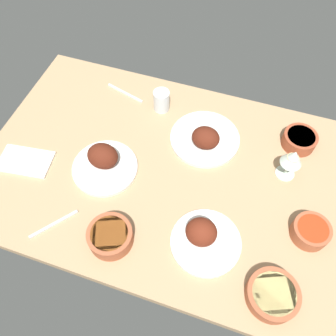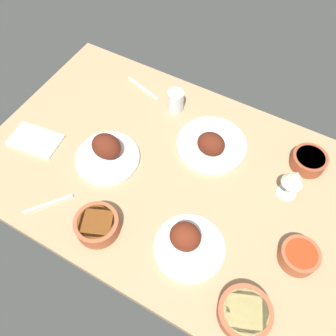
# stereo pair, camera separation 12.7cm
# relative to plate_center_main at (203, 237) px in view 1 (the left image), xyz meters

# --- Properties ---
(dining_table) EXTENTS (1.40, 0.90, 0.04)m
(dining_table) POSITION_rel_plate_center_main_xyz_m (-0.20, 0.22, -0.05)
(dining_table) COLOR tan
(dining_table) RESTS_ON ground
(plate_center_main) EXTENTS (0.23, 0.23, 0.11)m
(plate_center_main) POSITION_rel_plate_center_main_xyz_m (0.00, 0.00, 0.00)
(plate_center_main) COLOR silver
(plate_center_main) RESTS_ON dining_table
(plate_near_viewer) EXTENTS (0.24, 0.24, 0.11)m
(plate_near_viewer) POSITION_rel_plate_center_main_xyz_m (-0.42, 0.16, 0.00)
(plate_near_viewer) COLOR silver
(plate_near_viewer) RESTS_ON dining_table
(plate_far_side) EXTENTS (0.27, 0.27, 0.10)m
(plate_far_side) POSITION_rel_plate_center_main_xyz_m (-0.10, 0.39, -0.01)
(plate_far_side) COLOR silver
(plate_far_side) RESTS_ON dining_table
(bowl_cream) EXTENTS (0.13, 0.13, 0.05)m
(bowl_cream) POSITION_rel_plate_center_main_xyz_m (0.25, 0.50, -0.01)
(bowl_cream) COLOR brown
(bowl_cream) RESTS_ON dining_table
(bowl_pasta) EXTENTS (0.16, 0.16, 0.05)m
(bowl_pasta) POSITION_rel_plate_center_main_xyz_m (0.24, -0.11, -0.01)
(bowl_pasta) COLOR #A35133
(bowl_pasta) RESTS_ON dining_table
(bowl_sauce) EXTENTS (0.12, 0.12, 0.05)m
(bowl_sauce) POSITION_rel_plate_center_main_xyz_m (0.33, 0.13, -0.00)
(bowl_sauce) COLOR #A35133
(bowl_sauce) RESTS_ON dining_table
(bowl_soup) EXTENTS (0.15, 0.15, 0.06)m
(bowl_soup) POSITION_rel_plate_center_main_xyz_m (-0.29, -0.09, -0.00)
(bowl_soup) COLOR #A35133
(bowl_soup) RESTS_ON dining_table
(wine_glass) EXTENTS (0.08, 0.08, 0.14)m
(wine_glass) POSITION_rel_plate_center_main_xyz_m (0.22, 0.35, 0.06)
(wine_glass) COLOR silver
(wine_glass) RESTS_ON dining_table
(water_tumbler) EXTENTS (0.07, 0.07, 0.09)m
(water_tumbler) POSITION_rel_plate_center_main_xyz_m (-0.32, 0.51, 0.01)
(water_tumbler) COLOR silver
(water_tumbler) RESTS_ON dining_table
(folded_napkin) EXTENTS (0.21, 0.14, 0.01)m
(folded_napkin) POSITION_rel_plate_center_main_xyz_m (-0.72, 0.09, -0.03)
(folded_napkin) COLOR white
(folded_napkin) RESTS_ON dining_table
(fork_loose) EXTENTS (0.18, 0.06, 0.01)m
(fork_loose) POSITION_rel_plate_center_main_xyz_m (-0.50, 0.54, -0.03)
(fork_loose) COLOR silver
(fork_loose) RESTS_ON dining_table
(spoon_loose) EXTENTS (0.12, 0.14, 0.01)m
(spoon_loose) POSITION_rel_plate_center_main_xyz_m (-0.49, -0.10, -0.03)
(spoon_loose) COLOR silver
(spoon_loose) RESTS_ON dining_table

